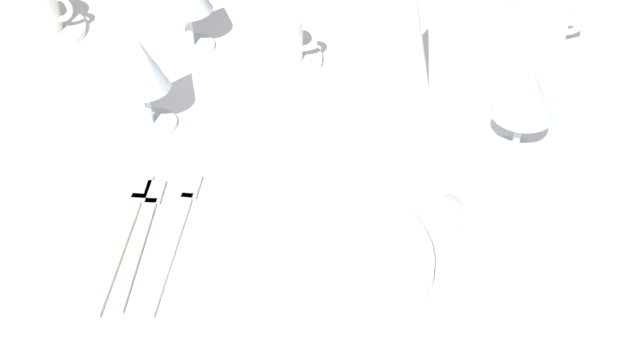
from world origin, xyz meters
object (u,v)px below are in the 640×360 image
Objects in this scene: spoon_soup at (456,240)px; wine_glass_centre at (142,69)px; wine_glass_right at (526,93)px; dinner_plate at (312,259)px; fork_inner at (141,235)px; coffee_cup_right at (35,9)px; napkin_folded at (410,34)px; fork_outer at (175,234)px; fork_salad at (124,234)px; coffee_cup_far at (540,22)px; coffee_cup_left at (276,38)px.

wine_glass_centre is (-0.39, 0.19, 0.09)m from spoon_soup.
wine_glass_right is (0.47, -0.02, 0.00)m from wine_glass_centre.
dinner_plate reaches higher than fork_inner.
napkin_folded is at bearing -9.81° from coffee_cup_right.
fork_outer is at bearing 168.06° from dinner_plate.
fork_salad is at bearing -134.76° from napkin_folded.
wine_glass_centre is (0.22, -0.22, 0.05)m from coffee_cup_right.
fork_inner is 1.86× the size of coffee_cup_far.
coffee_cup_right is (-0.26, 0.42, 0.04)m from fork_inner.
napkin_folded reaches higher than wine_glass_centre.
spoon_soup is 0.44m from coffee_cup_far.
wine_glass_centre is (-0.23, 0.23, 0.08)m from dinner_plate.
fork_outer is at bearing -69.90° from wine_glass_centre.
spoon_soup is at bearing 3.10° from fork_inner.
coffee_cup_left is at bearing -8.04° from coffee_cup_right.
dinner_plate is 1.29× the size of spoon_soup.
coffee_cup_left reaches higher than fork_salad.
wine_glass_right reaches higher than spoon_soup.
wine_glass_right reaches higher than fork_salad.
coffee_cup_left is at bearing 124.80° from spoon_soup.
fork_salad is 0.50m from wine_glass_right.
coffee_cup_right is at bearing 135.64° from wine_glass_centre.
napkin_folded is (0.19, -0.04, 0.04)m from coffee_cup_left.
spoon_soup reaches higher than fork_salad.
fork_outer is 0.45m from wine_glass_right.
spoon_soup is 0.44m from wine_glass_centre.
napkin_folded is (-0.06, 0.31, 0.08)m from spoon_soup.
coffee_cup_right reaches higher than fork_inner.
coffee_cup_right is (-0.45, 0.45, 0.04)m from dinner_plate.
fork_outer and fork_inner have the same top height.
coffee_cup_left reaches higher than spoon_soup.
dinner_plate reaches higher than fork_salad.
spoon_soup is (0.36, 0.02, 0.00)m from fork_inner.
coffee_cup_right is at bearing 125.23° from fork_outer.
spoon_soup is 2.14× the size of coffee_cup_right.
wine_glass_right reaches higher than coffee_cup_right.
fork_outer is 1.32× the size of napkin_folded.
fork_salad is 0.49m from coffee_cup_right.
coffee_cup_right is 0.75m from coffee_cup_far.
wine_glass_right is at bearing 21.48° from fork_salad.
fork_outer is 2.00× the size of coffee_cup_far.
fork_inner is 0.48m from wine_glass_right.
fork_salad is 1.31× the size of napkin_folded.
coffee_cup_left is 0.23m from wine_glass_centre.
dinner_plate reaches higher than spoon_soup.
coffee_cup_far reaches higher than coffee_cup_right.
wine_glass_centre reaches higher than coffee_cup_left.
fork_outer is 0.42m from napkin_folded.
coffee_cup_far reaches higher than fork_inner.
fork_salad is at bearing 179.69° from fork_inner.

